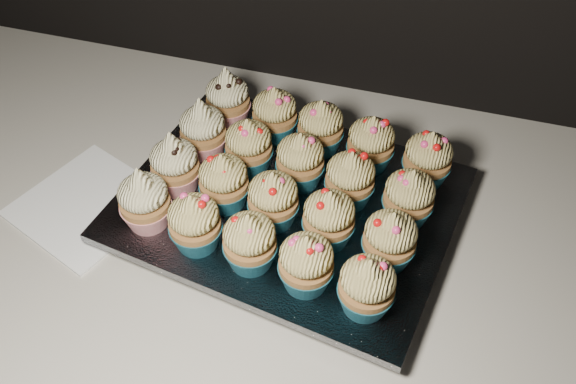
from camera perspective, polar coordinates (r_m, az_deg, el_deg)
The scene contains 24 objects.
worktop at distance 0.84m, azimuth 5.53°, elevation -4.90°, with size 2.44×0.64×0.04m, color beige.
napkin at distance 0.90m, azimuth -17.35°, elevation -1.11°, with size 0.17×0.17×0.00m, color white.
baking_tray at distance 0.84m, azimuth 0.00°, elevation -1.81°, with size 0.38×0.29×0.02m, color black.
foil_lining at distance 0.82m, azimuth -0.00°, elevation -1.04°, with size 0.41×0.32×0.01m, color silver.
cupcake_0 at distance 0.79m, azimuth -12.66°, elevation -0.69°, with size 0.06×0.06×0.10m.
cupcake_1 at distance 0.75m, azimuth -8.31°, elevation -2.71°, with size 0.06×0.06×0.08m.
cupcake_2 at distance 0.73m, azimuth -3.43°, elevation -4.41°, with size 0.06×0.06×0.08m.
cupcake_3 at distance 0.71m, azimuth 1.62°, elevation -6.33°, with size 0.06×0.06×0.08m.
cupcake_4 at distance 0.70m, azimuth 7.03°, elevation -8.31°, with size 0.06×0.06×0.08m.
cupcake_5 at distance 0.82m, azimuth -10.04°, elevation 2.46°, with size 0.06×0.06×0.10m.
cupcake_6 at distance 0.79m, azimuth -5.73°, elevation 0.92°, with size 0.06×0.06×0.08m.
cupcake_7 at distance 0.77m, azimuth -1.34°, elevation -0.67°, with size 0.06×0.06×0.08m.
cupcake_8 at distance 0.75m, azimuth 3.65°, elevation -2.36°, with size 0.06×0.06×0.08m.
cupcake_9 at distance 0.74m, azimuth 9.03°, elevation -4.18°, with size 0.06×0.06×0.08m.
cupcake_10 at distance 0.86m, azimuth -7.58°, elevation 5.49°, with size 0.06×0.06×0.10m.
cupcake_11 at distance 0.84m, azimuth -3.52°, elevation 4.08°, with size 0.06×0.06×0.08m.
cupcake_12 at distance 0.82m, azimuth 1.09°, elevation 2.83°, with size 0.06×0.06×0.08m.
cupcake_13 at distance 0.80m, azimuth 5.54°, elevation 1.16°, with size 0.06×0.06×0.08m.
cupcake_14 at distance 0.79m, azimuth 10.69°, elevation -0.47°, with size 0.06×0.06×0.08m.
cupcake_15 at distance 0.91m, azimuth -5.38°, elevation 8.26°, with size 0.06×0.06×0.10m.
cupcake_16 at distance 0.88m, azimuth -1.19°, elevation 6.92°, with size 0.06×0.06×0.08m.
cupcake_17 at distance 0.86m, azimuth 2.90°, elevation 5.77°, with size 0.06×0.06×0.08m.
cupcake_18 at distance 0.85m, azimuth 7.38°, elevation 4.31°, with size 0.06×0.06×0.08m.
cupcake_19 at distance 0.84m, azimuth 12.30°, elevation 2.88°, with size 0.06×0.06×0.08m.
Camera 1 is at (0.07, 1.18, 1.54)m, focal length 40.00 mm.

